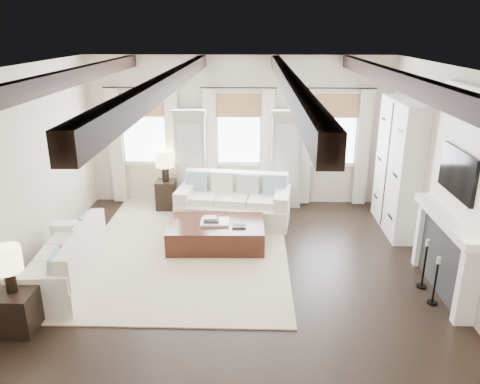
{
  "coord_description": "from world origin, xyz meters",
  "views": [
    {
      "loc": [
        0.32,
        -6.21,
        3.73
      ],
      "look_at": [
        0.1,
        1.1,
        1.15
      ],
      "focal_mm": 35.0,
      "sensor_mm": 36.0,
      "label": 1
    }
  ],
  "objects_px": {
    "sofa_back": "(234,203)",
    "side_table_back": "(167,195)",
    "sofa_left": "(66,263)",
    "side_table_front": "(16,310)",
    "ottoman": "(216,234)"
  },
  "relations": [
    {
      "from": "sofa_back",
      "to": "side_table_back",
      "type": "height_order",
      "value": "sofa_back"
    },
    {
      "from": "sofa_left",
      "to": "side_table_back",
      "type": "height_order",
      "value": "sofa_left"
    },
    {
      "from": "sofa_left",
      "to": "side_table_front",
      "type": "height_order",
      "value": "sofa_left"
    },
    {
      "from": "sofa_back",
      "to": "ottoman",
      "type": "xyz_separation_m",
      "value": [
        -0.27,
        -1.19,
        -0.16
      ]
    },
    {
      "from": "sofa_left",
      "to": "ottoman",
      "type": "xyz_separation_m",
      "value": [
        2.2,
        1.35,
        -0.12
      ]
    },
    {
      "from": "side_table_front",
      "to": "sofa_back",
      "type": "bearing_deg",
      "value": 54.21
    },
    {
      "from": "ottoman",
      "to": "side_table_front",
      "type": "bearing_deg",
      "value": -135.04
    },
    {
      "from": "sofa_left",
      "to": "side_table_back",
      "type": "distance_m",
      "value": 3.29
    },
    {
      "from": "side_table_front",
      "to": "sofa_left",
      "type": "bearing_deg",
      "value": 79.81
    },
    {
      "from": "sofa_back",
      "to": "ottoman",
      "type": "bearing_deg",
      "value": -102.66
    },
    {
      "from": "side_table_front",
      "to": "side_table_back",
      "type": "height_order",
      "value": "side_table_back"
    },
    {
      "from": "ottoman",
      "to": "side_table_back",
      "type": "distance_m",
      "value": 2.17
    },
    {
      "from": "side_table_back",
      "to": "sofa_left",
      "type": "bearing_deg",
      "value": -107.39
    },
    {
      "from": "sofa_back",
      "to": "sofa_left",
      "type": "height_order",
      "value": "sofa_back"
    },
    {
      "from": "sofa_back",
      "to": "side_table_front",
      "type": "xyz_separation_m",
      "value": [
        -2.67,
        -3.71,
        -0.11
      ]
    }
  ]
}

